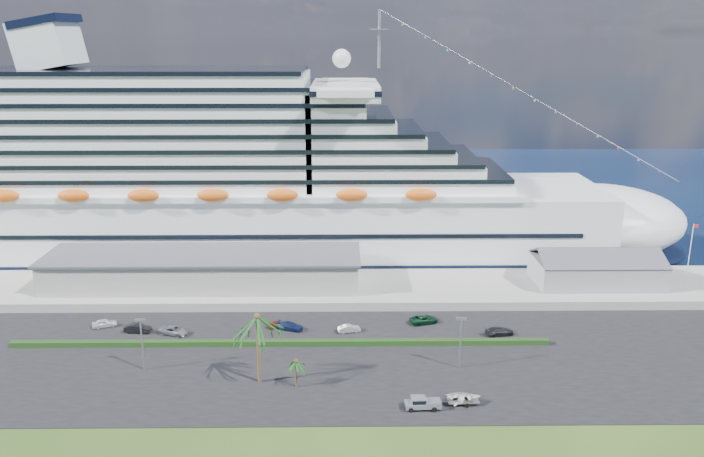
{
  "coord_description": "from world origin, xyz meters",
  "views": [
    {
      "loc": [
        2.54,
        -86.56,
        49.56
      ],
      "look_at": [
        3.84,
        30.0,
        15.98
      ],
      "focal_mm": 35.0,
      "sensor_mm": 36.0,
      "label": 1
    }
  ],
  "objects_px": {
    "parked_car_3": "(290,326)",
    "boat_trailer": "(464,398)",
    "cruise_ship": "(237,184)",
    "pickup_truck": "(422,403)"
  },
  "relations": [
    {
      "from": "cruise_ship",
      "to": "parked_car_3",
      "type": "relative_size",
      "value": 41.02
    },
    {
      "from": "cruise_ship",
      "to": "boat_trailer",
      "type": "height_order",
      "value": "cruise_ship"
    },
    {
      "from": "cruise_ship",
      "to": "pickup_truck",
      "type": "bearing_deg",
      "value": -63.01
    },
    {
      "from": "parked_car_3",
      "to": "cruise_ship",
      "type": "bearing_deg",
      "value": 39.11
    },
    {
      "from": "parked_car_3",
      "to": "boat_trailer",
      "type": "distance_m",
      "value": 35.81
    },
    {
      "from": "pickup_truck",
      "to": "boat_trailer",
      "type": "relative_size",
      "value": 0.91
    },
    {
      "from": "boat_trailer",
      "to": "pickup_truck",
      "type": "bearing_deg",
      "value": -169.25
    },
    {
      "from": "parked_car_3",
      "to": "pickup_truck",
      "type": "relative_size",
      "value": 0.93
    },
    {
      "from": "cruise_ship",
      "to": "pickup_truck",
      "type": "relative_size",
      "value": 38.3
    },
    {
      "from": "parked_car_3",
      "to": "boat_trailer",
      "type": "relative_size",
      "value": 0.85
    }
  ]
}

